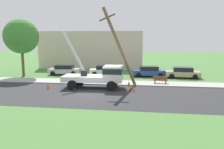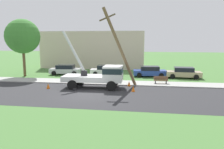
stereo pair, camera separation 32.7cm
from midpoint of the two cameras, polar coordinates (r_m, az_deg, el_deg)
name	(u,v)px [view 1 (the left image)]	position (r m, az deg, el deg)	size (l,w,h in m)	color
ground_plane	(108,74)	(32.47, -1.43, 0.02)	(120.00, 120.00, 0.00)	#477538
road_asphalt	(87,94)	(20.95, -6.79, -5.04)	(80.00, 8.83, 0.01)	#2B2B2D
sidewalk_strip	(99,82)	(26.42, -3.63, -1.96)	(80.00, 2.69, 0.10)	#9E9E99
utility_truck	(101,75)	(23.23, -3.28, -0.07)	(6.83, 3.21, 5.98)	silver
leaning_utility_pole	(119,47)	(23.78, 1.49, 7.10)	(3.93, 1.84, 8.38)	brown
traffic_cone_ahead	(133,89)	(21.97, 5.05, -3.61)	(0.36, 0.36, 0.56)	orange
traffic_cone_behind	(48,86)	(24.05, -16.41, -2.84)	(0.36, 0.36, 0.56)	orange
traffic_cone_curbside	(129,84)	(24.44, 3.95, -2.31)	(0.36, 0.36, 0.56)	orange
parked_sedan_silver	(64,70)	(32.88, -12.30, 1.18)	(4.55, 2.29, 1.42)	#B7B7BF
parked_sedan_white	(105,70)	(31.63, -1.97, 1.08)	(4.53, 2.25, 1.42)	silver
parked_sedan_blue	(149,71)	(30.99, 9.06, 0.81)	(4.54, 2.27, 1.42)	#263F99
parked_sedan_tan	(183,72)	(30.89, 17.27, 0.49)	(4.48, 2.15, 1.42)	tan
park_bench	(160,80)	(25.95, 11.87, -1.41)	(1.60, 0.45, 0.90)	brown
roadside_tree_near	(21,36)	(32.94, -22.40, 8.96)	(4.65, 4.65, 7.77)	brown
lowrise_building_backdrop	(92,50)	(40.87, -5.22, 6.34)	(18.00, 6.00, 6.40)	beige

